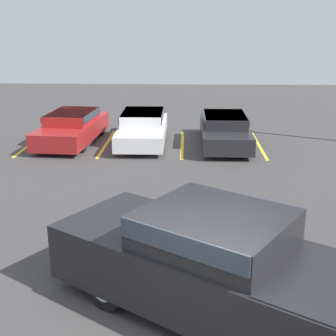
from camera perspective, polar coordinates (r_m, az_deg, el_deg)
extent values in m
cube|color=yellow|center=(19.40, -16.26, 2.97)|extent=(0.12, 4.28, 0.01)
cube|color=yellow|center=(18.67, -7.50, 2.98)|extent=(0.12, 4.28, 0.01)
cube|color=yellow|center=(18.40, 1.75, 2.91)|extent=(0.12, 4.28, 0.01)
cube|color=yellow|center=(18.62, 11.01, 2.77)|extent=(0.12, 4.28, 0.01)
cube|color=black|center=(7.68, 7.58, -13.30)|extent=(6.27, 5.11, 1.00)
cube|color=black|center=(7.44, 5.73, -7.45)|extent=(2.90, 2.82, 0.57)
cube|color=#2D3842|center=(7.39, 5.76, -6.55)|extent=(2.90, 2.85, 0.31)
cylinder|color=black|center=(9.33, -0.07, -9.60)|extent=(0.85, 0.72, 0.80)
cylinder|color=#ADADB2|center=(9.33, -0.07, -9.60)|extent=(0.56, 0.53, 0.44)
cylinder|color=black|center=(8.17, -7.32, -14.00)|extent=(0.85, 0.72, 0.80)
cylinder|color=#ADADB2|center=(8.17, -7.32, -14.00)|extent=(0.56, 0.53, 0.44)
cube|color=maroon|center=(19.00, -11.58, 4.55)|extent=(2.17, 4.84, 0.64)
cube|color=maroon|center=(18.98, -11.59, 6.15)|extent=(1.78, 2.57, 0.40)
cube|color=#2D3842|center=(18.96, -11.61, 6.38)|extent=(1.85, 2.53, 0.24)
cylinder|color=black|center=(17.54, -10.50, 2.92)|extent=(0.28, 0.63, 0.62)
cylinder|color=#ADADB2|center=(17.54, -10.50, 2.92)|extent=(0.27, 0.36, 0.34)
cylinder|color=black|center=(18.05, -15.21, 3.01)|extent=(0.28, 0.63, 0.62)
cylinder|color=#ADADB2|center=(18.05, -15.21, 3.01)|extent=(0.27, 0.36, 0.34)
cylinder|color=black|center=(20.10, -8.25, 4.89)|extent=(0.28, 0.63, 0.62)
cylinder|color=#ADADB2|center=(20.10, -8.25, 4.89)|extent=(0.27, 0.36, 0.34)
cylinder|color=black|center=(20.55, -12.45, 4.94)|extent=(0.28, 0.63, 0.62)
cylinder|color=#ADADB2|center=(20.55, -12.45, 4.94)|extent=(0.27, 0.36, 0.34)
cube|color=silver|center=(18.52, -3.10, 4.48)|extent=(1.81, 4.64, 0.58)
cube|color=silver|center=(18.49, -3.10, 6.15)|extent=(1.58, 2.42, 0.49)
cube|color=#2D3842|center=(18.48, -3.10, 6.45)|extent=(1.65, 2.37, 0.29)
cylinder|color=black|center=(17.20, -0.91, 3.00)|extent=(0.21, 0.67, 0.66)
cylinder|color=#ADADB2|center=(17.20, -0.91, 3.00)|extent=(0.22, 0.37, 0.36)
cylinder|color=black|center=(17.34, -5.98, 3.02)|extent=(0.21, 0.67, 0.66)
cylinder|color=#ADADB2|center=(17.34, -5.98, 3.02)|extent=(0.22, 0.37, 0.36)
cylinder|color=black|center=(19.81, -0.55, 4.96)|extent=(0.21, 0.67, 0.66)
cylinder|color=#ADADB2|center=(19.81, -0.55, 4.96)|extent=(0.22, 0.37, 0.36)
cylinder|color=black|center=(19.93, -4.98, 4.97)|extent=(0.21, 0.67, 0.66)
cylinder|color=#ADADB2|center=(19.93, -4.98, 4.97)|extent=(0.22, 0.37, 0.36)
cube|color=#232326|center=(18.30, 6.90, 4.26)|extent=(1.78, 4.65, 0.62)
cube|color=#232326|center=(18.28, 6.94, 5.88)|extent=(1.56, 2.42, 0.40)
cube|color=#2D3842|center=(18.26, 6.95, 6.13)|extent=(1.63, 2.37, 0.24)
cylinder|color=black|center=(17.12, 9.78, 2.63)|extent=(0.21, 0.64, 0.64)
cylinder|color=#ADADB2|center=(17.12, 9.78, 2.63)|extent=(0.22, 0.35, 0.35)
cylinder|color=black|center=(16.99, 4.64, 2.71)|extent=(0.21, 0.64, 0.64)
cylinder|color=#ADADB2|center=(16.99, 4.64, 2.71)|extent=(0.22, 0.35, 0.35)
cylinder|color=black|center=(19.72, 8.82, 4.65)|extent=(0.21, 0.64, 0.64)
cylinder|color=#ADADB2|center=(19.72, 8.82, 4.65)|extent=(0.22, 0.35, 0.35)
cylinder|color=black|center=(19.60, 4.35, 4.73)|extent=(0.21, 0.64, 0.64)
cylinder|color=#ADADB2|center=(19.60, 4.35, 4.73)|extent=(0.22, 0.35, 0.35)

